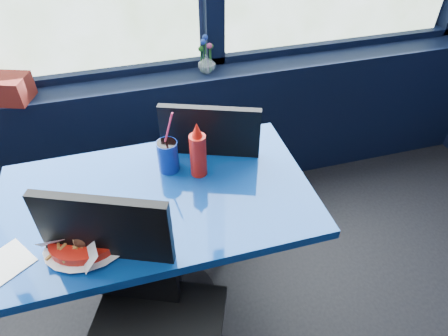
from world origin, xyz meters
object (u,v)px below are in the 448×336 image
(chair_near_back, at_px, (196,170))
(food_basket, at_px, (88,240))
(ketchup_bottle, at_px, (198,152))
(soda_cup, at_px, (168,155))
(flower_vase, at_px, (206,61))
(near_table, at_px, (162,227))
(chair_near_front, at_px, (138,308))

(chair_near_back, xyz_separation_m, food_basket, (-0.48, -0.50, 0.22))
(food_basket, height_order, ketchup_bottle, ketchup_bottle)
(food_basket, bearing_deg, soda_cup, 66.57)
(flower_vase, distance_m, ketchup_bottle, 0.79)
(near_table, distance_m, food_basket, 0.38)
(chair_near_back, relative_size, flower_vase, 4.78)
(near_table, height_order, ketchup_bottle, ketchup_bottle)
(chair_near_back, bearing_deg, flower_vase, -88.87)
(flower_vase, bearing_deg, food_basket, -123.02)
(chair_near_back, bearing_deg, near_table, 76.28)
(chair_near_front, bearing_deg, near_table, 91.26)
(near_table, height_order, chair_near_front, chair_near_front)
(flower_vase, height_order, soda_cup, soda_cup)
(chair_near_back, bearing_deg, food_basket, 67.08)
(near_table, bearing_deg, ketchup_bottle, 24.84)
(near_table, height_order, food_basket, food_basket)
(flower_vase, relative_size, food_basket, 0.66)
(flower_vase, bearing_deg, near_table, -115.79)
(chair_near_front, bearing_deg, ketchup_bottle, 76.06)
(near_table, xyz_separation_m, flower_vase, (0.41, 0.84, 0.29))
(near_table, relative_size, food_basket, 3.86)
(chair_near_front, height_order, chair_near_back, chair_near_front)
(food_basket, bearing_deg, chair_near_back, 68.38)
(ketchup_bottle, xyz_separation_m, soda_cup, (-0.11, 0.06, -0.04))
(near_table, bearing_deg, chair_near_front, -111.47)
(flower_vase, bearing_deg, chair_near_front, -114.55)
(chair_near_front, height_order, soda_cup, soda_cup)
(ketchup_bottle, bearing_deg, chair_near_back, 82.03)
(chair_near_back, bearing_deg, ketchup_bottle, 102.86)
(near_table, xyz_separation_m, soda_cup, (0.07, 0.15, 0.25))
(soda_cup, bearing_deg, food_basket, -135.56)
(food_basket, bearing_deg, ketchup_bottle, 52.97)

